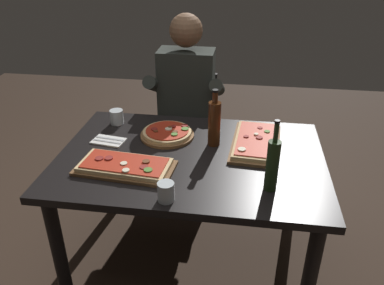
# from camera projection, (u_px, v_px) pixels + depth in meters

# --- Properties ---
(ground_plane) EXTENTS (6.40, 6.40, 0.00)m
(ground_plane) POSITION_uv_depth(u_px,v_px,m) (191.00, 258.00, 2.40)
(ground_plane) COLOR #38281E
(dining_table) EXTENTS (1.40, 0.96, 0.74)m
(dining_table) POSITION_uv_depth(u_px,v_px,m) (191.00, 170.00, 2.09)
(dining_table) COLOR black
(dining_table) RESTS_ON ground_plane
(pizza_rectangular_front) EXTENTS (0.50, 0.28, 0.05)m
(pizza_rectangular_front) POSITION_uv_depth(u_px,v_px,m) (125.00, 166.00, 1.91)
(pizza_rectangular_front) COLOR brown
(pizza_rectangular_front) RESTS_ON dining_table
(pizza_rectangular_left) EXTENTS (0.29, 0.50, 0.05)m
(pizza_rectangular_left) POSITION_uv_depth(u_px,v_px,m) (256.00, 142.00, 2.14)
(pizza_rectangular_left) COLOR brown
(pizza_rectangular_left) RESTS_ON dining_table
(pizza_round_far) EXTENTS (0.31, 0.31, 0.05)m
(pizza_round_far) POSITION_uv_depth(u_px,v_px,m) (167.00, 133.00, 2.23)
(pizza_round_far) COLOR brown
(pizza_round_far) RESTS_ON dining_table
(wine_bottle_dark) EXTENTS (0.07, 0.07, 0.32)m
(wine_bottle_dark) POSITION_uv_depth(u_px,v_px,m) (214.00, 123.00, 2.09)
(wine_bottle_dark) COLOR #47230F
(wine_bottle_dark) RESTS_ON dining_table
(oil_bottle_amber) EXTENTS (0.06, 0.06, 0.35)m
(oil_bottle_amber) POSITION_uv_depth(u_px,v_px,m) (272.00, 164.00, 1.71)
(oil_bottle_amber) COLOR #233819
(oil_bottle_amber) RESTS_ON dining_table
(tumbler_near_camera) EXTENTS (0.08, 0.08, 0.09)m
(tumbler_near_camera) POSITION_uv_depth(u_px,v_px,m) (117.00, 118.00, 2.37)
(tumbler_near_camera) COLOR silver
(tumbler_near_camera) RESTS_ON dining_table
(tumbler_far_side) EXTENTS (0.08, 0.08, 0.09)m
(tumbler_far_side) POSITION_uv_depth(u_px,v_px,m) (166.00, 192.00, 1.68)
(tumbler_far_side) COLOR silver
(tumbler_far_side) RESTS_ON dining_table
(napkin_cutlery_set) EXTENTS (0.19, 0.14, 0.01)m
(napkin_cutlery_set) POSITION_uv_depth(u_px,v_px,m) (109.00, 141.00, 2.18)
(napkin_cutlery_set) COLOR white
(napkin_cutlery_set) RESTS_ON dining_table
(diner_chair) EXTENTS (0.44, 0.44, 0.87)m
(diner_chair) POSITION_uv_depth(u_px,v_px,m) (188.00, 126.00, 2.93)
(diner_chair) COLOR black
(diner_chair) RESTS_ON ground_plane
(seated_diner) EXTENTS (0.53, 0.41, 1.33)m
(seated_diner) POSITION_uv_depth(u_px,v_px,m) (186.00, 101.00, 2.70)
(seated_diner) COLOR #23232D
(seated_diner) RESTS_ON ground_plane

